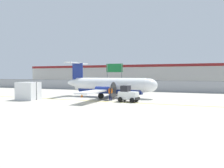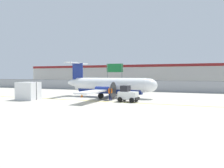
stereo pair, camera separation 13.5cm
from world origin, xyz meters
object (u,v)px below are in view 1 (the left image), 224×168
commuter_airplane (111,86)px  parked_car_2 (125,84)px  traffic_cone_near_right (120,96)px  parked_car_3 (154,83)px  parked_car_0 (100,82)px  highway_sign (114,70)px  baggage_tug (128,94)px  ground_crew_worker (110,93)px  parked_car_5 (199,84)px  cargo_container (28,91)px  parked_car_1 (100,84)px  parked_car_4 (171,84)px  traffic_cone_near_left (82,95)px

commuter_airplane → parked_car_2: commuter_airplane is taller
traffic_cone_near_right → parked_car_3: size_ratio=0.15×
parked_car_0 → highway_sign: size_ratio=0.77×
parked_car_2 → highway_sign: 9.05m
baggage_tug → parked_car_3: 32.06m
ground_crew_worker → parked_car_5: (12.04, 29.21, -0.06)m
parked_car_5 → highway_sign: 21.38m
cargo_container → parked_car_1: (-0.64, 24.16, -0.21)m
parked_car_1 → parked_car_4: 17.59m
baggage_tug → parked_car_5: 31.22m
traffic_cone_near_left → parked_car_1: (-5.64, 19.46, 0.58)m
ground_crew_worker → parked_car_3: bearing=-40.2°
baggage_tug → traffic_cone_near_left: (-7.25, 2.37, -0.54)m
ground_crew_worker → parked_car_2: (-5.55, 25.73, -0.06)m
ground_crew_worker → parked_car_3: size_ratio=0.39×
traffic_cone_near_right → highway_sign: bearing=111.3°
baggage_tug → traffic_cone_near_right: size_ratio=3.88×
parked_car_5 → parked_car_2: bearing=5.5°
parked_car_2 → parked_car_4: same height
parked_car_3 → parked_car_2: bearing=49.2°
commuter_airplane → traffic_cone_near_right: commuter_airplane is taller
commuter_airplane → traffic_cone_near_right: (1.56, -1.03, -1.29)m
parked_car_3 → traffic_cone_near_right: bearing=96.6°
parked_car_0 → highway_sign: 18.24m
parked_car_3 → parked_car_5: same height
ground_crew_worker → parked_car_2: 26.32m
parked_car_2 → traffic_cone_near_right: bearing=100.6°
cargo_container → parked_car_1: cargo_container is taller
ground_crew_worker → cargo_container: cargo_container is taller
parked_car_5 → highway_sign: highway_sign is taller
ground_crew_worker → cargo_container: 10.31m
commuter_airplane → parked_car_0: commuter_airplane is taller
parked_car_2 → parked_car_3: (6.63, 5.84, 0.00)m
baggage_tug → parked_car_2: baggage_tug is taller
parked_car_1 → traffic_cone_near_right: bearing=123.2°
parked_car_3 → ground_crew_worker: bearing=95.9°
baggage_tug → parked_car_5: size_ratio=0.57×
baggage_tug → traffic_cone_near_right: bearing=134.2°
parked_car_4 → parked_car_0: bearing=165.7°
parked_car_3 → highway_sign: (-6.49, -14.30, 3.24)m
ground_crew_worker → commuter_airplane: bearing=-19.8°
baggage_tug → traffic_cone_near_left: 7.65m
commuter_airplane → parked_car_4: commuter_airplane is taller
traffic_cone_near_left → parked_car_0: bearing=108.6°
commuter_airplane → parked_car_1: (-9.47, 18.07, -0.71)m
commuter_airplane → parked_car_1: size_ratio=3.74×
traffic_cone_near_right → parked_car_4: bearing=79.0°
traffic_cone_near_right → parked_car_0: parked_car_0 is taller
baggage_tug → parked_car_1: (-12.89, 21.83, 0.04)m
traffic_cone_near_left → parked_car_4: (10.49, 26.50, 0.58)m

